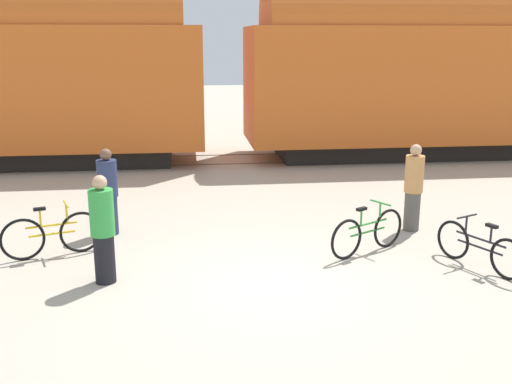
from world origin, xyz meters
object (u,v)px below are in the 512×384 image
at_px(person_in_tan, 413,188).
at_px(bicycle_black, 479,248).
at_px(freight_train, 225,65).
at_px(bicycle_green, 368,232).
at_px(bicycle_yellow, 52,235).
at_px(person_in_navy, 108,192).
at_px(person_in_green, 103,230).

bearing_deg(person_in_tan, bicycle_black, -124.11).
relative_size(bicycle_black, person_in_tan, 0.95).
distance_m(freight_train, bicycle_green, 9.20).
bearing_deg(bicycle_yellow, person_in_navy, 53.64).
relative_size(freight_train, person_in_tan, 15.42).
bearing_deg(bicycle_green, bicycle_black, -30.17).
relative_size(person_in_green, person_in_tan, 0.99).
bearing_deg(person_in_navy, bicycle_green, 178.76).
relative_size(bicycle_black, bicycle_yellow, 0.99).
bearing_deg(bicycle_green, freight_train, 102.29).
bearing_deg(bicycle_yellow, person_in_green, -50.58).
bearing_deg(person_in_tan, person_in_navy, 132.02).
bearing_deg(person_in_tan, bicycle_yellow, 142.24).
distance_m(freight_train, person_in_navy, 7.82).
xyz_separation_m(person_in_green, person_in_navy, (-0.21, 2.39, -0.02)).
relative_size(freight_train, person_in_green, 15.53).
bearing_deg(freight_train, person_in_navy, -111.21).
distance_m(freight_train, person_in_green, 9.97).
relative_size(bicycle_yellow, person_in_green, 0.96).
distance_m(bicycle_black, person_in_tan, 2.17).
bearing_deg(freight_train, bicycle_yellow, -113.58).
bearing_deg(bicycle_black, freight_train, 109.95).
distance_m(person_in_green, person_in_tan, 5.97).
distance_m(bicycle_green, person_in_tan, 1.77).
bearing_deg(freight_train, bicycle_black, -70.05).
bearing_deg(bicycle_yellow, person_in_tan, 5.78).
bearing_deg(freight_train, person_in_tan, -67.33).
xyz_separation_m(bicycle_green, person_in_green, (-4.40, -0.78, 0.47)).
xyz_separation_m(freight_train, person_in_green, (-2.52, -9.42, -2.04)).
relative_size(freight_train, bicycle_green, 17.06).
xyz_separation_m(person_in_navy, person_in_tan, (5.85, -0.45, 0.03)).
bearing_deg(bicycle_green, person_in_navy, 160.69).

